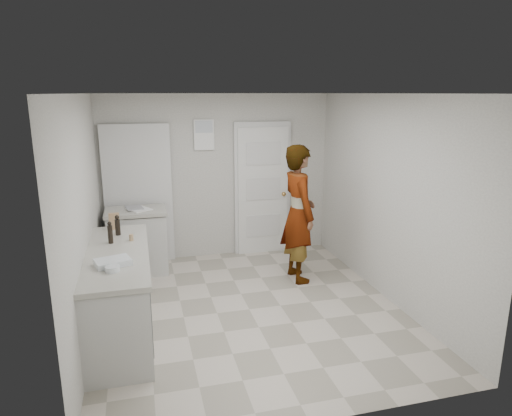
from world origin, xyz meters
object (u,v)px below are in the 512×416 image
object	(u,v)px
baking_dish	(113,262)
egg_bowl	(112,269)
oil_cruet_a	(118,226)
oil_cruet_b	(110,233)
cake_mix_box	(114,221)
spice_jar	(131,238)
person	(299,214)

from	to	relation	value
baking_dish	egg_bowl	size ratio (longest dim) A/B	2.76
baking_dish	oil_cruet_a	bearing A→B (deg)	88.86
oil_cruet_a	oil_cruet_b	bearing A→B (deg)	-103.21
oil_cruet_a	oil_cruet_b	xyz separation A→B (m)	(-0.07, -0.29, 0.00)
cake_mix_box	oil_cruet_a	size ratio (longest dim) A/B	0.84
oil_cruet_a	egg_bowl	xyz separation A→B (m)	(-0.02, -1.13, -0.09)
oil_cruet_b	baking_dish	size ratio (longest dim) A/B	0.66
spice_jar	oil_cruet_b	size ratio (longest dim) A/B	0.30
oil_cruet_a	egg_bowl	world-z (taller)	oil_cruet_a
cake_mix_box	oil_cruet_a	xyz separation A→B (m)	(0.05, -0.25, 0.01)
spice_jar	oil_cruet_b	bearing A→B (deg)	-171.47
oil_cruet_a	baking_dish	xyz separation A→B (m)	(-0.02, -0.96, -0.09)
cake_mix_box	baking_dish	size ratio (longest dim) A/B	0.54
person	oil_cruet_b	size ratio (longest dim) A/B	7.62
oil_cruet_b	egg_bowl	distance (m)	0.85
person	egg_bowl	distance (m)	2.77
spice_jar	baking_dish	distance (m)	0.73
spice_jar	egg_bowl	world-z (taller)	spice_jar
oil_cruet_b	cake_mix_box	bearing A→B (deg)	87.79
person	oil_cruet_b	distance (m)	2.47
person	spice_jar	size ratio (longest dim) A/B	25.68
cake_mix_box	egg_bowl	distance (m)	1.38
person	oil_cruet_b	bearing A→B (deg)	102.25
person	spice_jar	distance (m)	2.26
oil_cruet_b	oil_cruet_a	bearing A→B (deg)	76.79
person	egg_bowl	bearing A→B (deg)	119.67
person	spice_jar	world-z (taller)	person
spice_jar	oil_cruet_a	world-z (taller)	oil_cruet_a
spice_jar	baking_dish	bearing A→B (deg)	-103.29
person	baking_dish	world-z (taller)	person
cake_mix_box	egg_bowl	world-z (taller)	cake_mix_box
baking_dish	person	bearing A→B (deg)	29.43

